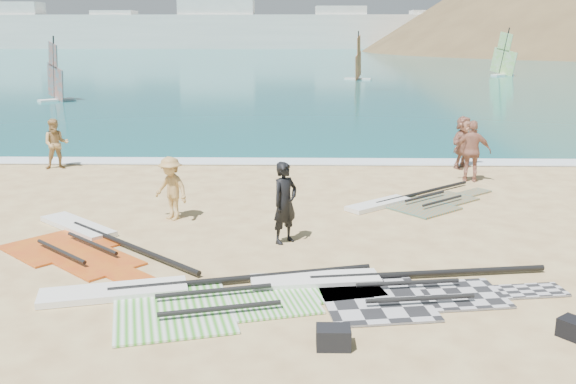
{
  "coord_description": "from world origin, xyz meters",
  "views": [
    {
      "loc": [
        0.51,
        -10.77,
        4.77
      ],
      "look_at": [
        0.22,
        4.0,
        1.0
      ],
      "focal_mm": 40.0,
      "sensor_mm": 36.0,
      "label": 1
    }
  ],
  "objects_px": {
    "person_wetsuit": "(285,203)",
    "beachgoer_left": "(56,144)",
    "beachgoer_mid": "(171,188)",
    "beachgoer_right": "(463,142)",
    "rig_green": "(186,297)",
    "gear_bag_far": "(576,329)",
    "beachgoer_back": "(472,151)",
    "gear_bag_near": "(333,337)",
    "rig_grey": "(382,288)",
    "rig_orange": "(413,202)",
    "rig_red": "(84,242)"
  },
  "relations": [
    {
      "from": "person_wetsuit",
      "to": "beachgoer_left",
      "type": "distance_m",
      "value": 11.35
    },
    {
      "from": "beachgoer_mid",
      "to": "beachgoer_right",
      "type": "bearing_deg",
      "value": 70.81
    },
    {
      "from": "rig_green",
      "to": "beachgoer_right",
      "type": "height_order",
      "value": "beachgoer_right"
    },
    {
      "from": "gear_bag_far",
      "to": "beachgoer_back",
      "type": "xyz_separation_m",
      "value": [
        1.09,
        10.81,
        0.83
      ]
    },
    {
      "from": "person_wetsuit",
      "to": "beachgoer_right",
      "type": "distance_m",
      "value": 10.23
    },
    {
      "from": "beachgoer_back",
      "to": "gear_bag_near",
      "type": "bearing_deg",
      "value": 77.61
    },
    {
      "from": "rig_grey",
      "to": "beachgoer_right",
      "type": "height_order",
      "value": "beachgoer_right"
    },
    {
      "from": "rig_orange",
      "to": "beachgoer_back",
      "type": "xyz_separation_m",
      "value": [
        2.3,
        2.77,
        0.94
      ]
    },
    {
      "from": "gear_bag_far",
      "to": "beachgoer_left",
      "type": "distance_m",
      "value": 17.99
    },
    {
      "from": "rig_orange",
      "to": "beachgoer_mid",
      "type": "distance_m",
      "value": 6.72
    },
    {
      "from": "rig_green",
      "to": "beachgoer_left",
      "type": "height_order",
      "value": "beachgoer_left"
    },
    {
      "from": "rig_grey",
      "to": "beachgoer_mid",
      "type": "bearing_deg",
      "value": 128.34
    },
    {
      "from": "rig_grey",
      "to": "person_wetsuit",
      "type": "xyz_separation_m",
      "value": [
        -1.89,
        2.77,
        0.89
      ]
    },
    {
      "from": "person_wetsuit",
      "to": "beachgoer_left",
      "type": "height_order",
      "value": "person_wetsuit"
    },
    {
      "from": "gear_bag_far",
      "to": "beachgoer_mid",
      "type": "distance_m",
      "value": 10.03
    },
    {
      "from": "rig_grey",
      "to": "beachgoer_back",
      "type": "xyz_separation_m",
      "value": [
        3.93,
        8.95,
        0.93
      ]
    },
    {
      "from": "rig_grey",
      "to": "beachgoer_right",
      "type": "distance_m",
      "value": 11.81
    },
    {
      "from": "person_wetsuit",
      "to": "beachgoer_back",
      "type": "relative_size",
      "value": 0.96
    },
    {
      "from": "gear_bag_near",
      "to": "beachgoer_right",
      "type": "height_order",
      "value": "beachgoer_right"
    },
    {
      "from": "rig_grey",
      "to": "rig_red",
      "type": "height_order",
      "value": "same"
    },
    {
      "from": "beachgoer_back",
      "to": "gear_bag_far",
      "type": "bearing_deg",
      "value": 95.72
    },
    {
      "from": "gear_bag_far",
      "to": "beachgoer_back",
      "type": "distance_m",
      "value": 10.9
    },
    {
      "from": "rig_green",
      "to": "rig_orange",
      "type": "bearing_deg",
      "value": 36.86
    },
    {
      "from": "gear_bag_near",
      "to": "rig_orange",
      "type": "bearing_deg",
      "value": 72.5
    },
    {
      "from": "gear_bag_near",
      "to": "person_wetsuit",
      "type": "distance_m",
      "value": 5.15
    },
    {
      "from": "beachgoer_left",
      "to": "person_wetsuit",
      "type": "bearing_deg",
      "value": -61.1
    },
    {
      "from": "rig_grey",
      "to": "beachgoer_right",
      "type": "relative_size",
      "value": 3.24
    },
    {
      "from": "gear_bag_far",
      "to": "beachgoer_right",
      "type": "xyz_separation_m",
      "value": [
        1.3,
        12.89,
        0.77
      ]
    },
    {
      "from": "rig_green",
      "to": "gear_bag_far",
      "type": "xyz_separation_m",
      "value": [
        6.44,
        -1.36,
        0.1
      ]
    },
    {
      "from": "person_wetsuit",
      "to": "beachgoer_left",
      "type": "relative_size",
      "value": 1.07
    },
    {
      "from": "beachgoer_mid",
      "to": "rig_green",
      "type": "bearing_deg",
      "value": -41.17
    },
    {
      "from": "gear_bag_far",
      "to": "person_wetsuit",
      "type": "xyz_separation_m",
      "value": [
        -4.73,
        4.63,
        0.79
      ]
    },
    {
      "from": "rig_orange",
      "to": "beachgoer_right",
      "type": "relative_size",
      "value": 2.49
    },
    {
      "from": "rig_orange",
      "to": "rig_grey",
      "type": "bearing_deg",
      "value": -145.06
    },
    {
      "from": "rig_green",
      "to": "beachgoer_back",
      "type": "height_order",
      "value": "beachgoer_back"
    },
    {
      "from": "gear_bag_near",
      "to": "gear_bag_far",
      "type": "distance_m",
      "value": 3.88
    },
    {
      "from": "gear_bag_near",
      "to": "beachgoer_left",
      "type": "height_order",
      "value": "beachgoer_left"
    },
    {
      "from": "rig_grey",
      "to": "rig_green",
      "type": "height_order",
      "value": "rig_green"
    },
    {
      "from": "rig_green",
      "to": "gear_bag_far",
      "type": "relative_size",
      "value": 12.63
    },
    {
      "from": "gear_bag_near",
      "to": "beachgoer_mid",
      "type": "distance_m",
      "value": 7.83
    },
    {
      "from": "rig_red",
      "to": "person_wetsuit",
      "type": "xyz_separation_m",
      "value": [
        4.57,
        0.24,
        0.89
      ]
    },
    {
      "from": "rig_red",
      "to": "beachgoer_right",
      "type": "distance_m",
      "value": 13.62
    },
    {
      "from": "rig_grey",
      "to": "person_wetsuit",
      "type": "relative_size",
      "value": 3.17
    },
    {
      "from": "beachgoer_right",
      "to": "gear_bag_far",
      "type": "bearing_deg",
      "value": -143.23
    },
    {
      "from": "gear_bag_far",
      "to": "beachgoer_mid",
      "type": "xyz_separation_m",
      "value": [
        -7.68,
        6.42,
        0.66
      ]
    },
    {
      "from": "gear_bag_near",
      "to": "person_wetsuit",
      "type": "bearing_deg",
      "value": 99.81
    },
    {
      "from": "rig_red",
      "to": "beachgoer_back",
      "type": "distance_m",
      "value": 12.25
    },
    {
      "from": "gear_bag_near",
      "to": "person_wetsuit",
      "type": "relative_size",
      "value": 0.28
    },
    {
      "from": "rig_red",
      "to": "gear_bag_far",
      "type": "bearing_deg",
      "value": 16.94
    },
    {
      "from": "rig_grey",
      "to": "gear_bag_far",
      "type": "distance_m",
      "value": 3.4
    }
  ]
}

